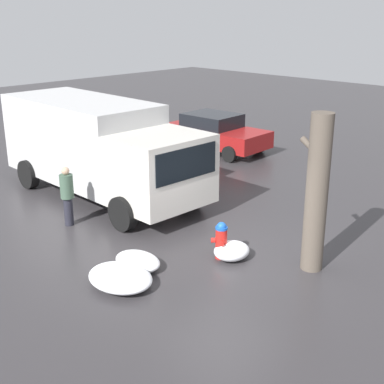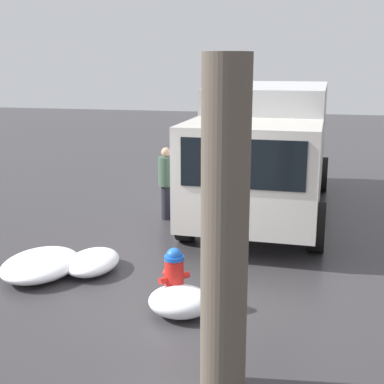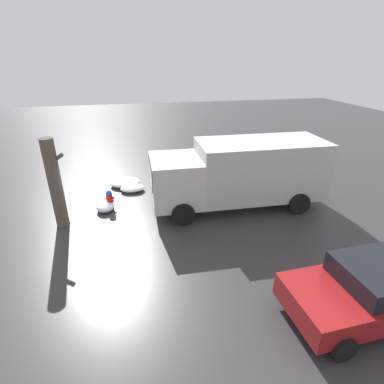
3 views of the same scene
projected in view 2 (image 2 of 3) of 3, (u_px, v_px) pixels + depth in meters
name	position (u px, v px, depth m)	size (l,w,h in m)	color
ground_plane	(175.00, 307.00, 7.46)	(60.00, 60.00, 0.00)	#333033
fire_hydrant	(174.00, 277.00, 7.36)	(0.40, 0.40, 0.87)	red
tree_trunk	(225.00, 232.00, 5.19)	(0.72, 0.47, 3.42)	brown
delivery_truck	(268.00, 143.00, 12.15)	(7.27, 2.81, 2.81)	beige
pedestrian	(166.00, 180.00, 11.47)	(0.34, 0.34, 1.58)	#23232D
snow_pile_by_hydrant	(93.00, 262.00, 8.71)	(1.14, 0.81, 0.32)	white
snow_pile_curbside	(180.00, 301.00, 7.20)	(0.76, 0.86, 0.38)	white
snow_pile_by_tree	(41.00, 265.00, 8.55)	(1.48, 1.16, 0.35)	white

